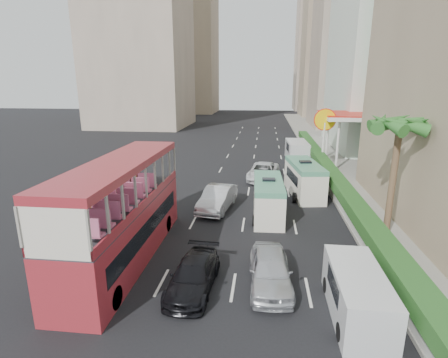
# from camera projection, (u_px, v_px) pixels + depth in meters

# --- Properties ---
(ground_plane) EXTENTS (200.00, 200.00, 0.00)m
(ground_plane) POSITION_uv_depth(u_px,v_px,m) (245.00, 265.00, 17.03)
(ground_plane) COLOR black
(ground_plane) RESTS_ON ground
(double_decker_bus) EXTENTS (2.50, 11.00, 5.06)m
(double_decker_bus) POSITION_uv_depth(u_px,v_px,m) (123.00, 211.00, 17.02)
(double_decker_bus) COLOR maroon
(double_decker_bus) RESTS_ON ground
(car_silver_lane_a) EXTENTS (2.47, 5.13, 1.62)m
(car_silver_lane_a) POSITION_uv_depth(u_px,v_px,m) (218.00, 209.00, 24.52)
(car_silver_lane_a) COLOR silver
(car_silver_lane_a) RESTS_ON ground
(car_silver_lane_b) EXTENTS (2.00, 4.51, 1.51)m
(car_silver_lane_b) POSITION_uv_depth(u_px,v_px,m) (270.00, 285.00, 15.29)
(car_silver_lane_b) COLOR silver
(car_silver_lane_b) RESTS_ON ground
(car_black) EXTENTS (1.99, 4.45, 1.27)m
(car_black) POSITION_uv_depth(u_px,v_px,m) (194.00, 289.00, 15.06)
(car_black) COLOR black
(car_black) RESTS_ON ground
(van_asset) EXTENTS (3.15, 5.62, 1.48)m
(van_asset) POSITION_uv_depth(u_px,v_px,m) (263.00, 179.00, 32.07)
(van_asset) COLOR silver
(van_asset) RESTS_ON ground
(minibus_near) EXTENTS (2.03, 5.57, 2.44)m
(minibus_near) POSITION_uv_depth(u_px,v_px,m) (268.00, 198.00, 23.00)
(minibus_near) COLOR silver
(minibus_near) RESTS_ON ground
(minibus_far) EXTENTS (2.77, 6.06, 2.59)m
(minibus_far) POSITION_uv_depth(u_px,v_px,m) (304.00, 179.00, 27.37)
(minibus_far) COLOR silver
(minibus_far) RESTS_ON ground
(panel_van_near) EXTENTS (1.83, 4.54, 1.81)m
(panel_van_near) POSITION_uv_depth(u_px,v_px,m) (357.00, 294.00, 13.09)
(panel_van_near) COLOR silver
(panel_van_near) RESTS_ON ground
(panel_van_far) EXTENTS (2.41, 5.49, 2.16)m
(panel_van_far) POSITION_uv_depth(u_px,v_px,m) (297.00, 151.00, 39.84)
(panel_van_far) COLOR silver
(panel_van_far) RESTS_ON ground
(sidewalk) EXTENTS (6.00, 120.00, 0.18)m
(sidewalk) POSITION_uv_depth(u_px,v_px,m) (336.00, 160.00, 39.95)
(sidewalk) COLOR #99968C
(sidewalk) RESTS_ON ground
(kerb_wall) EXTENTS (0.30, 44.00, 1.00)m
(kerb_wall) POSITION_uv_depth(u_px,v_px,m) (328.00, 179.00, 29.57)
(kerb_wall) COLOR silver
(kerb_wall) RESTS_ON sidewalk
(hedge) EXTENTS (1.10, 44.00, 0.70)m
(hedge) POSITION_uv_depth(u_px,v_px,m) (329.00, 170.00, 29.34)
(hedge) COLOR #2D6626
(hedge) RESTS_ON kerb_wall
(palm_tree) EXTENTS (0.36, 0.36, 6.40)m
(palm_tree) POSITION_uv_depth(u_px,v_px,m) (393.00, 181.00, 19.10)
(palm_tree) COLOR brown
(palm_tree) RESTS_ON sidewalk
(shell_station) EXTENTS (6.50, 8.00, 5.50)m
(shell_station) POSITION_uv_depth(u_px,v_px,m) (351.00, 139.00, 37.21)
(shell_station) COLOR silver
(shell_station) RESTS_ON ground
(tower_far_a) EXTENTS (14.00, 14.00, 44.00)m
(tower_far_a) POSITION_uv_depth(u_px,v_px,m) (333.00, 28.00, 87.81)
(tower_far_a) COLOR tan
(tower_far_a) RESTS_ON ground
(tower_far_b) EXTENTS (14.00, 14.00, 40.00)m
(tower_far_b) POSITION_uv_depth(u_px,v_px,m) (319.00, 45.00, 109.41)
(tower_far_b) COLOR #B7A390
(tower_far_b) RESTS_ON ground
(tower_left_b) EXTENTS (16.00, 16.00, 46.00)m
(tower_left_b) POSITION_uv_depth(u_px,v_px,m) (187.00, 30.00, 99.54)
(tower_left_b) COLOR tan
(tower_left_b) RESTS_ON ground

